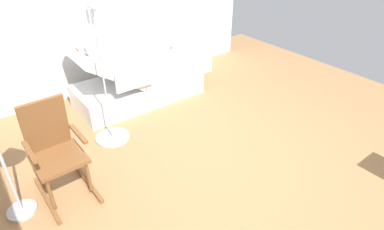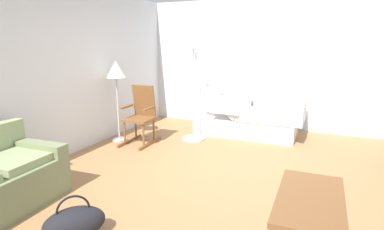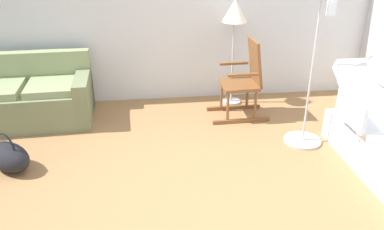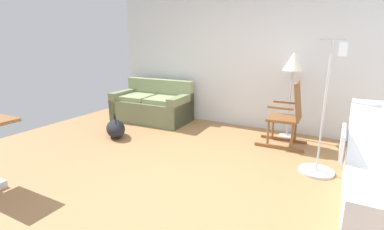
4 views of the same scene
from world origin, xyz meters
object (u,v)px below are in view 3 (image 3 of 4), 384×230
object	(u,v)px
duffel_bag	(8,157)
iv_pole	(305,123)
rocking_chair	(245,81)
floor_lamp	(235,18)
couch	(28,99)

from	to	relation	value
duffel_bag	iv_pole	size ratio (longest dim) A/B	0.38
rocking_chair	floor_lamp	bearing A→B (deg)	98.41
floor_lamp	couch	bearing A→B (deg)	-174.33
floor_lamp	iv_pole	bearing A→B (deg)	-64.05
couch	rocking_chair	world-z (taller)	rocking_chair
duffel_bag	couch	bearing A→B (deg)	93.14
floor_lamp	duffel_bag	distance (m)	3.24
floor_lamp	duffel_bag	size ratio (longest dim) A/B	2.33
couch	floor_lamp	distance (m)	2.92
duffel_bag	floor_lamp	bearing A→B (deg)	28.53
couch	iv_pole	bearing A→B (deg)	-16.31
rocking_chair	floor_lamp	world-z (taller)	floor_lamp
rocking_chair	iv_pole	xyz separation A→B (m)	(0.55, -0.81, -0.25)
rocking_chair	iv_pole	bearing A→B (deg)	-55.90
couch	duffel_bag	bearing A→B (deg)	-86.86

